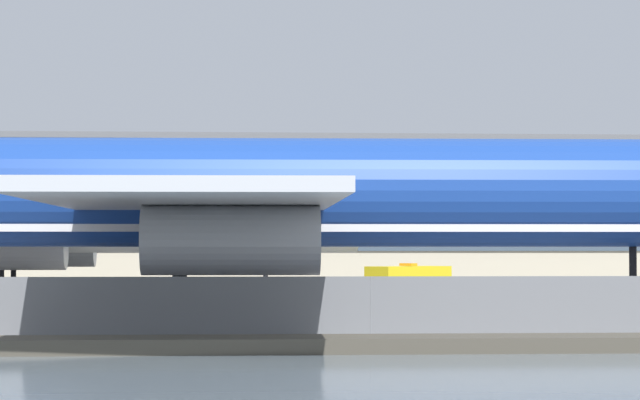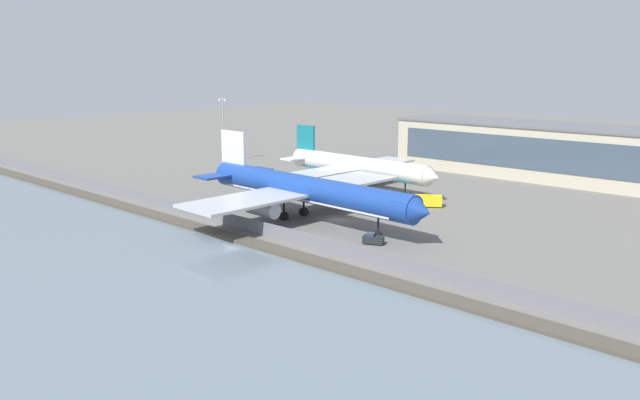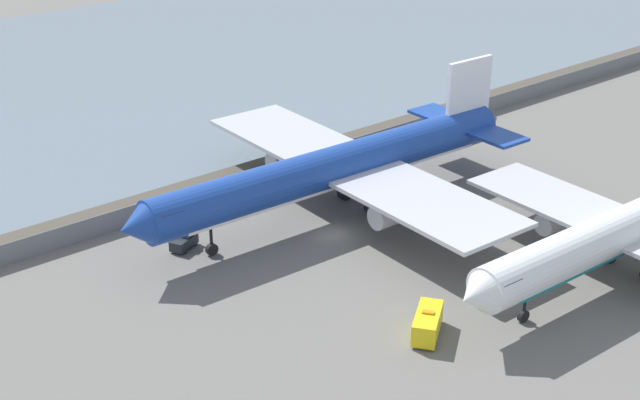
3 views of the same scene
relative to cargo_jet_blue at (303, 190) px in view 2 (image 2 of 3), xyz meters
The scene contains 9 objects.
ground_plane 8.16m from the cargo_jet_blue, 40.77° to the left, with size 500.00×500.00×0.00m, color #66635E.
shoreline_seawall 18.02m from the cargo_jet_blue, 74.84° to the right, with size 320.00×3.00×0.50m.
perimeter_fence 13.66m from the cargo_jet_blue, 69.61° to the right, with size 280.00×0.10×2.36m.
cargo_jet_blue is the anchor object (origin of this frame).
passenger_jet_white_teal 30.90m from the cargo_jet_blue, 111.84° to the left, with size 43.07×36.57×13.25m.
baggage_tug 19.70m from the cargo_jet_blue, 11.14° to the right, with size 3.57×2.77×1.80m.
ops_van 26.93m from the cargo_jet_blue, 66.00° to the left, with size 5.45×4.74×2.48m.
terminal_building 73.66m from the cargo_jet_blue, 76.93° to the left, with size 81.29×20.80×13.14m.
apron_light_mast_apron_west 72.10m from the cargo_jet_blue, 152.53° to the left, with size 3.20×0.40×18.15m.
Camera 2 is at (71.55, -81.80, 27.46)m, focal length 35.00 mm.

